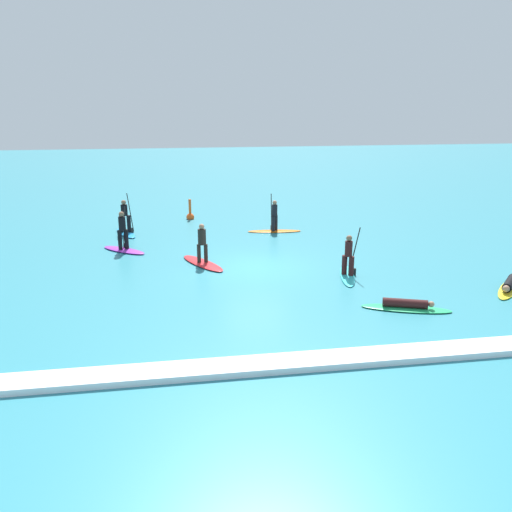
# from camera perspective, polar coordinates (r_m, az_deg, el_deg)

# --- Properties ---
(ground_plane) EXTENTS (120.00, 120.00, 0.00)m
(ground_plane) POSITION_cam_1_polar(r_m,az_deg,el_deg) (22.53, 0.00, -1.22)
(ground_plane) COLOR teal
(ground_plane) RESTS_ON ground
(surfer_on_teal_board) EXTENTS (1.21, 2.81, 2.01)m
(surfer_on_teal_board) POSITION_cam_1_polar(r_m,az_deg,el_deg) (21.55, 9.78, -0.98)
(surfer_on_teal_board) COLOR #33C6CC
(surfer_on_teal_board) RESTS_ON ground_plane
(surfer_on_red_board) EXTENTS (2.04, 2.96, 1.78)m
(surfer_on_red_board) POSITION_cam_1_polar(r_m,az_deg,el_deg) (22.94, -5.73, 0.09)
(surfer_on_red_board) COLOR red
(surfer_on_red_board) RESTS_ON ground_plane
(surfer_on_green_board) EXTENTS (3.03, 1.65, 0.38)m
(surfer_on_green_board) POSITION_cam_1_polar(r_m,az_deg,el_deg) (18.71, 15.73, -5.16)
(surfer_on_green_board) COLOR #23B266
(surfer_on_green_board) RESTS_ON ground_plane
(surfer_on_purple_board) EXTENTS (2.34, 2.17, 2.04)m
(surfer_on_purple_board) POSITION_cam_1_polar(r_m,az_deg,el_deg) (25.59, -13.95, 1.53)
(surfer_on_purple_board) COLOR purple
(surfer_on_purple_board) RESTS_ON ground_plane
(surfer_on_yellow_board) EXTENTS (2.31, 2.45, 0.42)m
(surfer_on_yellow_board) POSITION_cam_1_polar(r_m,az_deg,el_deg) (21.97, 25.38, -2.87)
(surfer_on_yellow_board) COLOR yellow
(surfer_on_yellow_board) RESTS_ON ground_plane
(surfer_on_blue_board) EXTENTS (1.49, 2.55, 2.17)m
(surfer_on_blue_board) POSITION_cam_1_polar(r_m,az_deg,el_deg) (28.89, -13.75, 3.23)
(surfer_on_blue_board) COLOR #1E8CD1
(surfer_on_blue_board) RESTS_ON ground_plane
(surfer_on_orange_board) EXTENTS (2.90, 0.94, 2.02)m
(surfer_on_orange_board) POSITION_cam_1_polar(r_m,az_deg,el_deg) (28.58, 1.97, 3.47)
(surfer_on_orange_board) COLOR orange
(surfer_on_orange_board) RESTS_ON ground_plane
(marker_buoy) EXTENTS (0.47, 0.47, 1.30)m
(marker_buoy) POSITION_cam_1_polar(r_m,az_deg,el_deg) (31.96, -7.02, 4.31)
(marker_buoy) COLOR #E55119
(marker_buoy) RESTS_ON ground_plane
(wave_crest) EXTENTS (16.92, 0.90, 0.18)m
(wave_crest) POSITION_cam_1_polar(r_m,az_deg,el_deg) (14.56, 5.62, -11.12)
(wave_crest) COLOR white
(wave_crest) RESTS_ON ground_plane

